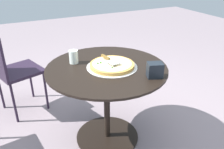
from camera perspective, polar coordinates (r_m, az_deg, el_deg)
The scene contains 7 objects.
ground_plane at distance 2.27m, azimuth -1.14°, elevation -14.82°, with size 10.00×10.00×0.00m, color gray.
patio_table at distance 1.97m, azimuth -1.28°, elevation -3.42°, with size 0.97×0.97×0.71m.
pizza_on_tray at distance 1.87m, azimuth -0.00°, elevation 2.26°, with size 0.41×0.41×0.05m.
pizza_server at distance 1.88m, azimuth -0.71°, elevation 3.67°, with size 0.22×0.09×0.02m.
drinking_cup at distance 1.96m, azimuth -9.29°, elevation 4.27°, with size 0.07×0.07×0.11m, color white.
napkin_dispenser at distance 1.72m, azimuth 10.37°, elevation 1.07°, with size 0.11×0.08×0.11m, color black.
patio_chair_far at distance 2.54m, azimuth -23.39°, elevation 1.69°, with size 0.51×0.51×0.89m.
Camera 1 is at (-1.55, 0.72, 1.49)m, focal length 37.67 mm.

